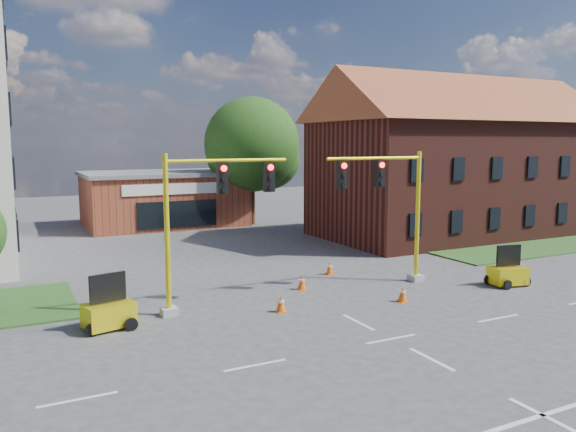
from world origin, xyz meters
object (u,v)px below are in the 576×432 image
(pickup_white, at_px, (381,229))
(signal_mast_west, at_px, (208,212))
(signal_mast_east, at_px, (390,201))
(trailer_east, at_px, (508,273))
(trailer_west, at_px, (109,312))

(pickup_white, bearing_deg, signal_mast_west, 146.89)
(signal_mast_east, bearing_deg, pickup_white, 55.49)
(trailer_east, height_order, pickup_white, trailer_east)
(trailer_west, distance_m, trailer_east, 17.69)
(signal_mast_east, bearing_deg, trailer_west, -177.45)
(signal_mast_east, xyz_separation_m, trailer_east, (4.89, -2.60, -3.35))
(signal_mast_west, bearing_deg, trailer_east, -10.80)
(signal_mast_west, distance_m, pickup_white, 18.69)
(signal_mast_east, distance_m, trailer_west, 13.12)
(signal_mast_west, xyz_separation_m, trailer_west, (-3.97, -0.56, -3.32))
(trailer_east, bearing_deg, pickup_white, 92.71)
(trailer_west, relative_size, pickup_white, 0.34)
(signal_mast_west, bearing_deg, trailer_west, -171.90)
(trailer_west, bearing_deg, signal_mast_west, -5.47)
(trailer_west, xyz_separation_m, trailer_east, (17.57, -2.03, -0.03))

